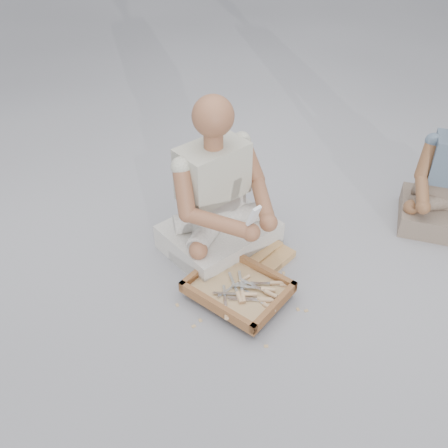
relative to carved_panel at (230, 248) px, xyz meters
The scene contains 31 objects.
ground 0.27m from the carved_panel, 52.39° to the right, with size 60.00×60.00×0.00m, color #9A9A9F.
carved_panel is the anchor object (origin of this frame).
tool_tray 0.36m from the carved_panel, 56.31° to the right, with size 0.53×0.45×0.06m.
chisel_0 0.42m from the carved_panel, 57.09° to the right, with size 0.16×0.17×0.02m.
chisel_1 0.46m from the carved_panel, 43.98° to the right, with size 0.21×0.11×0.02m.
chisel_2 0.51m from the carved_panel, 42.60° to the right, with size 0.21×0.09×0.02m.
chisel_3 0.51m from the carved_panel, 64.82° to the right, with size 0.13×0.20×0.02m.
chisel_4 0.43m from the carved_panel, 24.35° to the right, with size 0.21×0.10×0.02m.
chisel_5 0.45m from the carved_panel, 37.98° to the right, with size 0.22×0.04×0.02m.
chisel_6 0.42m from the carved_panel, 54.03° to the right, with size 0.13×0.19×0.02m.
chisel_7 0.32m from the carved_panel, 52.45° to the right, with size 0.09×0.21×0.02m.
chisel_8 0.42m from the carved_panel, 52.03° to the right, with size 0.21×0.11×0.02m.
chisel_9 0.47m from the carved_panel, 43.31° to the right, with size 0.21×0.11×0.02m.
chisel_10 0.40m from the carved_panel, 29.55° to the right, with size 0.20×0.13×0.02m.
chisel_11 0.42m from the carved_panel, 38.73° to the right, with size 0.21×0.08×0.02m.
wood_chip_0 0.36m from the carved_panel, 60.67° to the right, with size 0.02×0.01×0.00m, color tan.
wood_chip_1 0.54m from the carved_panel, 78.13° to the right, with size 0.02×0.01×0.00m, color tan.
wood_chip_2 0.50m from the carved_panel, 94.89° to the right, with size 0.02×0.01×0.00m, color tan.
wood_chip_3 0.30m from the carved_panel, 18.79° to the right, with size 0.02×0.01×0.00m, color tan.
wood_chip_4 0.06m from the carved_panel, behind, with size 0.02×0.01×0.00m, color tan.
wood_chip_5 0.69m from the carved_panel, 48.47° to the right, with size 0.02×0.01×0.00m, color tan.
wood_chip_6 0.38m from the carved_panel, 78.07° to the right, with size 0.02×0.01×0.00m, color tan.
wood_chip_7 0.34m from the carved_panel, ahead, with size 0.02×0.01×0.00m, color tan.
wood_chip_8 0.59m from the carved_panel, 22.42° to the right, with size 0.02×0.01×0.00m, color tan.
wood_chip_9 0.44m from the carved_panel, 10.59° to the right, with size 0.02×0.01×0.00m, color tan.
wood_chip_10 0.46m from the carved_panel, 60.61° to the right, with size 0.02×0.01×0.00m, color tan.
wood_chip_11 0.58m from the carved_panel, 80.09° to the right, with size 0.02×0.01×0.00m, color tan.
wood_chip_12 0.56m from the carved_panel, 25.05° to the right, with size 0.02×0.01×0.00m, color tan.
wood_chip_13 0.26m from the carved_panel, 10.61° to the right, with size 0.02×0.01×0.00m, color tan.
craftsman 0.30m from the carved_panel, behind, with size 0.69×0.71×0.90m.
mobile_phone 0.49m from the carved_panel, 38.32° to the right, with size 0.07×0.07×0.12m.
Camera 1 is at (0.81, -1.68, 1.89)m, focal length 40.00 mm.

